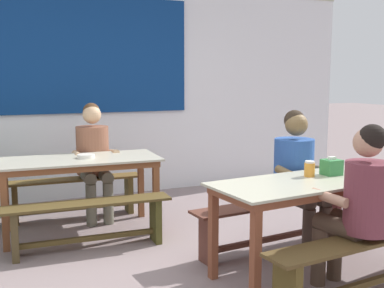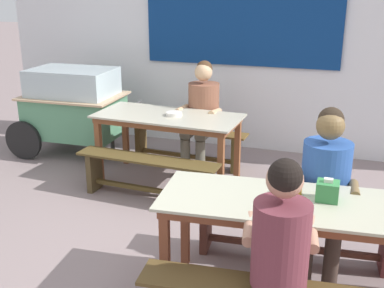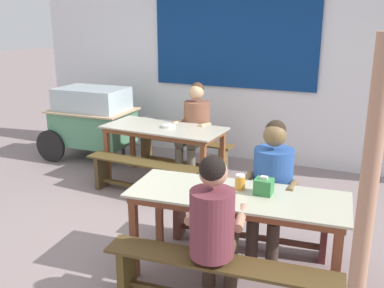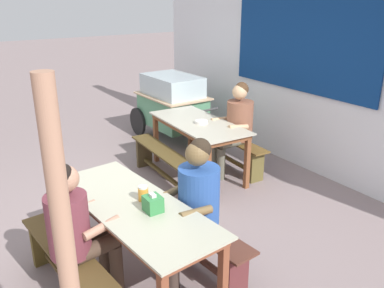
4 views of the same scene
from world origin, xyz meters
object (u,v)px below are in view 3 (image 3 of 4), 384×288
Objects in this scene: bench_near_front at (219,279)px; food_cart at (92,118)px; person_center_facing at (195,124)px; condiment_jar at (240,182)px; dining_table_near at (237,203)px; bench_far_front at (143,174)px; bench_near_back at (248,219)px; soup_bowl at (169,126)px; person_near_front at (214,223)px; dining_table_far at (164,133)px; bench_far_back at (183,151)px; person_right_near_table at (271,181)px; wooden_support_post at (364,228)px; tissue_box at (264,186)px.

bench_near_front is 4.12m from food_cart.
person_center_facing is 10.03× the size of condiment_jar.
food_cart reaches higher than dining_table_near.
bench_far_front is 0.97× the size of food_cart.
bench_near_back is 9.42× the size of soup_bowl.
condiment_jar is at bearing 89.11° from person_near_front.
condiment_jar reaches higher than dining_table_far.
bench_far_front is at bearing -92.53° from bench_far_back.
condiment_jar is (-0.06, 0.63, 0.52)m from bench_near_front.
bench_far_front is at bearing 133.65° from bench_near_front.
bench_far_back is at bearing 134.04° from person_right_near_table.
wooden_support_post reaches higher than soup_bowl.
bench_near_back is 1.33× the size of person_near_front.
tissue_box is at bearing 131.34° from wooden_support_post.
tissue_box is 2.35m from soup_bowl.
bench_near_back is 1.31× the size of person_right_near_table.
dining_table_far is 1.26× the size of person_right_near_table.
bench_near_back is 0.48m from person_right_near_table.
dining_table_far is at bearing -17.60° from food_cart.
dining_table_far is 0.52m from person_center_facing.
bench_near_back is at bearing -49.05° from bench_far_back.
food_cart is at bearing 152.06° from person_right_near_table.
person_center_facing is (-1.37, 2.70, 0.43)m from bench_near_front.
food_cart reaches higher than bench_far_back.
person_right_near_table is 1.02× the size of person_near_front.
soup_bowl is (1.54, -0.47, 0.14)m from food_cart.
person_near_front is at bearing -63.66° from person_center_facing.
person_center_facing is at bearing 62.52° from dining_table_far.
bench_near_front is at bearing -46.35° from bench_far_front.
bench_far_front is 1.67m from bench_near_back.
bench_near_back is at bearing -39.50° from soup_bowl.
person_near_front is (-0.18, -0.95, -0.01)m from person_right_near_table.
person_center_facing is at bearing 127.70° from wooden_support_post.
person_near_front is 2.63m from soup_bowl.
dining_table_near is at bearing -108.31° from person_right_near_table.
person_near_front is (1.31, -2.64, -0.02)m from person_center_facing.
person_right_near_table is at bearing 65.94° from condiment_jar.
soup_bowl is at bearing 140.50° from bench_near_back.
condiment_jar reaches higher than bench_near_back.
tissue_box is (1.78, -1.10, 0.53)m from bench_far_front.
bench_near_back is at bearing 91.72° from person_near_front.
person_near_front reaches higher than dining_table_near.
person_center_facing reaches higher than bench_far_back.
wooden_support_post is (4.02, -2.99, 0.40)m from food_cart.
dining_table_far is at bearing 87.47° from bench_far_front.
dining_table_far is 1.29× the size of person_near_front.
tissue_box is at bearing 23.09° from dining_table_near.
dining_table_near is 2.28m from soup_bowl.
dining_table_near reaches higher than bench_near_front.
bench_near_back is at bearing -23.20° from bench_far_front.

